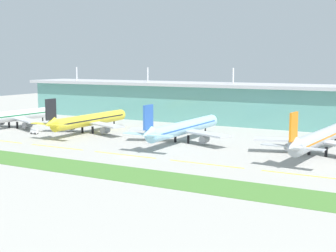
{
  "coord_description": "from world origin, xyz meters",
  "views": [
    {
      "loc": [
        98.28,
        -143.93,
        34.85
      ],
      "look_at": [
        -3.44,
        38.16,
        7.0
      ],
      "focal_mm": 50.87,
      "sensor_mm": 36.0,
      "label": 1
    }
  ],
  "objects": [
    {
      "name": "taxiway_stripe_mid_east",
      "position": [
        31.0,
        3.31,
        0.02
      ],
      "size": [
        28.0,
        0.7,
        0.04
      ],
      "primitive_type": "cube",
      "color": "yellow",
      "rests_on": "ground"
    },
    {
      "name": "airliner_center",
      "position": [
        3.5,
        39.53,
        6.45
      ],
      "size": [
        48.8,
        68.42,
        18.9
      ],
      "color": "#9ED1EA",
      "rests_on": "ground"
    },
    {
      "name": "airliner_nearest",
      "position": [
        -97.43,
        37.52,
        6.44
      ],
      "size": [
        48.77,
        59.84,
        18.9
      ],
      "color": "silver",
      "rests_on": "ground"
    },
    {
      "name": "taxiway_stripe_centre",
      "position": [
        -3.0,
        3.31,
        0.02
      ],
      "size": [
        28.0,
        0.7,
        0.04
      ],
      "primitive_type": "cube",
      "color": "yellow",
      "rests_on": "ground"
    },
    {
      "name": "taxiway_stripe_east",
      "position": [
        65.0,
        3.31,
        0.02
      ],
      "size": [
        28.0,
        0.7,
        0.04
      ],
      "primitive_type": "cube",
      "color": "yellow",
      "rests_on": "ground"
    },
    {
      "name": "taxiway_stripe_mid_west",
      "position": [
        -37.0,
        3.31,
        0.02
      ],
      "size": [
        28.0,
        0.7,
        0.04
      ],
      "primitive_type": "cube",
      "color": "yellow",
      "rests_on": "ground"
    },
    {
      "name": "airliner_near_middle",
      "position": [
        -50.55,
        41.86,
        6.45
      ],
      "size": [
        48.8,
        63.69,
        18.9
      ],
      "color": "yellow",
      "rests_on": "ground"
    },
    {
      "name": "terminal_building",
      "position": [
        -0.0,
        112.23,
        11.68
      ],
      "size": [
        288.0,
        34.0,
        31.94
      ],
      "color": "#5B9E93",
      "rests_on": "ground"
    },
    {
      "name": "airliner_far_middle",
      "position": [
        61.67,
        38.94,
        6.45
      ],
      "size": [
        48.62,
        67.6,
        18.9
      ],
      "color": "#ADB2BC",
      "rests_on": "ground"
    },
    {
      "name": "grass_verge",
      "position": [
        0.0,
        -22.46,
        0.05
      ],
      "size": [
        300.0,
        18.0,
        0.1
      ],
      "primitive_type": "cube",
      "color": "#477A33",
      "rests_on": "ground"
    },
    {
      "name": "baggage_cart",
      "position": [
        -71.78,
        25.74,
        1.26
      ],
      "size": [
        3.66,
        2.09,
        2.48
      ],
      "color": "silver",
      "rests_on": "ground"
    },
    {
      "name": "ground_plane",
      "position": [
        0.0,
        0.0,
        0.0
      ],
      "size": [
        600.0,
        600.0,
        0.0
      ],
      "primitive_type": "plane",
      "color": "#A8A59E"
    }
  ]
}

